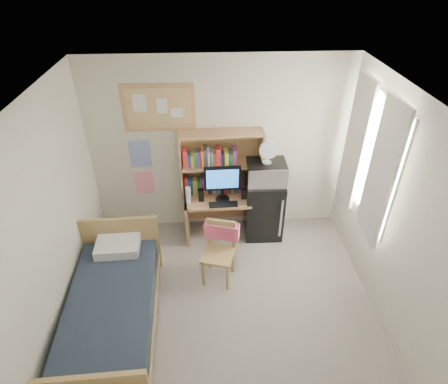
{
  "coord_description": "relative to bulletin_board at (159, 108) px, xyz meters",
  "views": [
    {
      "loc": [
        -0.18,
        -2.6,
        3.73
      ],
      "look_at": [
        0.02,
        1.2,
        1.16
      ],
      "focal_mm": 30.0,
      "sensor_mm": 36.0,
      "label": 1
    }
  ],
  "objects": [
    {
      "name": "floor",
      "position": [
        0.78,
        -2.08,
        -1.93
      ],
      "size": [
        3.6,
        4.2,
        0.02
      ],
      "primitive_type": "cube",
      "color": "gray",
      "rests_on": "ground"
    },
    {
      "name": "ceiling",
      "position": [
        0.78,
        -2.08,
        0.68
      ],
      "size": [
        3.6,
        4.2,
        0.02
      ],
      "primitive_type": "cube",
      "color": "white",
      "rests_on": "wall_back"
    },
    {
      "name": "wall_back",
      "position": [
        0.78,
        0.02,
        -0.62
      ],
      "size": [
        3.6,
        0.04,
        2.6
      ],
      "primitive_type": "cube",
      "color": "silver",
      "rests_on": "floor"
    },
    {
      "name": "wall_left",
      "position": [
        -1.02,
        -2.08,
        -0.62
      ],
      "size": [
        0.04,
        4.2,
        2.6
      ],
      "primitive_type": "cube",
      "color": "silver",
      "rests_on": "floor"
    },
    {
      "name": "wall_right",
      "position": [
        2.58,
        -2.08,
        -0.62
      ],
      "size": [
        0.04,
        4.2,
        2.6
      ],
      "primitive_type": "cube",
      "color": "silver",
      "rests_on": "floor"
    },
    {
      "name": "window_unit",
      "position": [
        2.53,
        -0.88,
        -0.32
      ],
      "size": [
        0.1,
        1.4,
        1.7
      ],
      "primitive_type": "cube",
      "color": "white",
      "rests_on": "wall_right"
    },
    {
      "name": "curtain_left",
      "position": [
        2.5,
        -1.28,
        -0.32
      ],
      "size": [
        0.04,
        0.55,
        1.7
      ],
      "primitive_type": "cube",
      "color": "white",
      "rests_on": "wall_right"
    },
    {
      "name": "curtain_right",
      "position": [
        2.5,
        -0.48,
        -0.32
      ],
      "size": [
        0.04,
        0.55,
        1.7
      ],
      "primitive_type": "cube",
      "color": "white",
      "rests_on": "wall_right"
    },
    {
      "name": "bulletin_board",
      "position": [
        0.0,
        0.0,
        0.0
      ],
      "size": [
        0.94,
        0.03,
        0.64
      ],
      "primitive_type": "cube",
      "color": "tan",
      "rests_on": "wall_back"
    },
    {
      "name": "poster_wave",
      "position": [
        -0.32,
        0.01,
        -0.67
      ],
      "size": [
        0.3,
        0.01,
        0.42
      ],
      "primitive_type": "cube",
      "color": "#2A41A9",
      "rests_on": "wall_back"
    },
    {
      "name": "poster_japan",
      "position": [
        -0.32,
        0.01,
        -1.14
      ],
      "size": [
        0.28,
        0.01,
        0.36
      ],
      "primitive_type": "cube",
      "color": "#F02A4C",
      "rests_on": "wall_back"
    },
    {
      "name": "desk",
      "position": [
        0.81,
        -0.28,
        -1.58
      ],
      "size": [
        1.1,
        0.58,
        0.68
      ],
      "primitive_type": "cube",
      "rotation": [
        0.0,
        0.0,
        0.03
      ],
      "color": "tan",
      "rests_on": "floor"
    },
    {
      "name": "desk_chair",
      "position": [
        0.71,
        -1.2,
        -1.5
      ],
      "size": [
        0.52,
        0.52,
        0.85
      ],
      "primitive_type": "cube",
      "rotation": [
        0.0,
        0.0,
        -0.28
      ],
      "color": "tan",
      "rests_on": "floor"
    },
    {
      "name": "mini_fridge",
      "position": [
        1.42,
        -0.27,
        -1.46
      ],
      "size": [
        0.55,
        0.55,
        0.92
      ],
      "primitive_type": "cube",
      "rotation": [
        0.0,
        0.0,
        -0.01
      ],
      "color": "black",
      "rests_on": "floor"
    },
    {
      "name": "bed",
      "position": [
        -0.5,
        -1.91,
        -1.66
      ],
      "size": [
        1.02,
        1.92,
        0.52
      ],
      "primitive_type": "cube",
      "rotation": [
        0.0,
        0.0,
        0.04
      ],
      "color": "#18212C",
      "rests_on": "floor"
    },
    {
      "name": "hutch",
      "position": [
        0.8,
        -0.13,
        -0.77
      ],
      "size": [
        1.16,
        0.33,
        0.94
      ],
      "primitive_type": "cube",
      "rotation": [
        0.0,
        0.0,
        0.03
      ],
      "color": "tan",
      "rests_on": "desk"
    },
    {
      "name": "monitor",
      "position": [
        0.81,
        -0.34,
        -0.98
      ],
      "size": [
        0.51,
        0.06,
        0.54
      ],
      "primitive_type": "cube",
      "rotation": [
        0.0,
        0.0,
        0.03
      ],
      "color": "black",
      "rests_on": "desk"
    },
    {
      "name": "keyboard",
      "position": [
        0.82,
        -0.48,
        -1.23
      ],
      "size": [
        0.4,
        0.14,
        0.02
      ],
      "primitive_type": "cube",
      "rotation": [
        0.0,
        0.0,
        0.03
      ],
      "color": "black",
      "rests_on": "desk"
    },
    {
      "name": "speaker_left",
      "position": [
        0.51,
        -0.35,
        -1.15
      ],
      "size": [
        0.08,
        0.08,
        0.18
      ],
      "primitive_type": "cube",
      "rotation": [
        0.0,
        0.0,
        0.03
      ],
      "color": "black",
      "rests_on": "desk"
    },
    {
      "name": "speaker_right",
      "position": [
        1.11,
        -0.33,
        -1.17
      ],
      "size": [
        0.07,
        0.07,
        0.15
      ],
      "primitive_type": "cube",
      "rotation": [
        0.0,
        0.0,
        0.03
      ],
      "color": "black",
      "rests_on": "desk"
    },
    {
      "name": "water_bottle",
      "position": [
        0.33,
        -0.4,
        -1.12
      ],
      "size": [
        0.08,
        0.08,
        0.25
      ],
      "primitive_type": "cylinder",
      "rotation": [
        0.0,
        0.0,
        0.03
      ],
      "color": "white",
      "rests_on": "desk"
    },
    {
      "name": "hoodie",
      "position": [
        0.77,
        -1.01,
        -1.26
      ],
      "size": [
        0.47,
        0.26,
        0.21
      ],
      "primitive_type": "cube",
      "rotation": [
        0.0,
        0.0,
        -0.28
      ],
      "color": "#E15573",
      "rests_on": "desk_chair"
    },
    {
      "name": "microwave",
      "position": [
        1.42,
        -0.29,
        -0.85
      ],
      "size": [
        0.54,
        0.41,
        0.31
      ],
      "primitive_type": "cube",
      "rotation": [
        0.0,
        0.0,
        -0.01
      ],
      "color": "silver",
      "rests_on": "mini_fridge"
    },
    {
      "name": "desk_fan",
      "position": [
        1.42,
        -0.29,
        -0.54
      ],
      "size": [
        0.25,
        0.25,
        0.31
      ],
      "primitive_type": "cylinder",
      "rotation": [
        0.0,
        0.0,
        -0.01
      ],
      "color": "white",
      "rests_on": "microwave"
    },
    {
      "name": "pillow",
      "position": [
        -0.53,
        -1.16,
        -1.34
      ],
      "size": [
        0.54,
        0.39,
        0.13
      ],
      "primitive_type": "cube",
      "rotation": [
        0.0,
        0.0,
        0.04
      ],
      "color": "white",
      "rests_on": "bed"
    }
  ]
}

